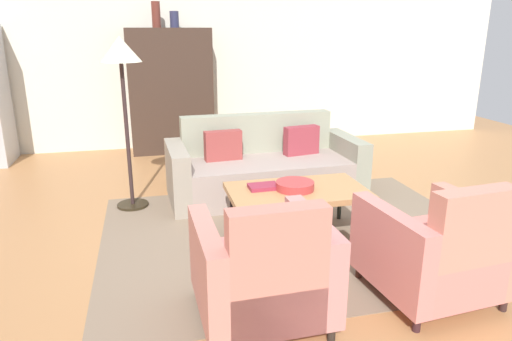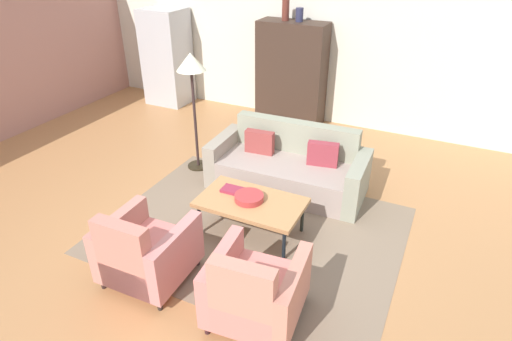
% 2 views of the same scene
% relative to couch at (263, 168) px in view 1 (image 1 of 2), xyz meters
% --- Properties ---
extents(ground_plane, '(11.58, 11.58, 0.00)m').
position_rel_couch_xyz_m(ground_plane, '(-0.16, -1.29, -0.29)').
color(ground_plane, '#B67E4C').
extents(wall_back, '(9.65, 0.12, 2.80)m').
position_rel_couch_xyz_m(wall_back, '(-0.16, 2.53, 1.11)').
color(wall_back, silver).
rests_on(wall_back, ground).
extents(area_rug, '(3.40, 2.60, 0.01)m').
position_rel_couch_xyz_m(area_rug, '(0.00, -1.14, -0.28)').
color(area_rug, '#836F5A').
rests_on(area_rug, ground).
extents(couch, '(2.13, 0.97, 0.86)m').
position_rel_couch_xyz_m(couch, '(0.00, 0.00, 0.00)').
color(couch, '#A19086').
rests_on(couch, ground).
extents(coffee_table, '(1.20, 0.70, 0.45)m').
position_rel_couch_xyz_m(coffee_table, '(0.00, -1.19, 0.12)').
color(coffee_table, black).
rests_on(coffee_table, ground).
extents(armchair_left, '(0.82, 0.82, 0.88)m').
position_rel_couch_xyz_m(armchair_left, '(-0.60, -2.35, 0.06)').
color(armchair_left, '#352D14').
rests_on(armchair_left, ground).
extents(armchair_right, '(0.87, 0.87, 0.88)m').
position_rel_couch_xyz_m(armchair_right, '(0.61, -2.35, 0.06)').
color(armchair_right, '#3A1F16').
rests_on(armchair_right, ground).
extents(fruit_bowl, '(0.33, 0.33, 0.07)m').
position_rel_couch_xyz_m(fruit_bowl, '(-0.02, -1.19, 0.19)').
color(fruit_bowl, '#B03536').
rests_on(fruit_bowl, coffee_table).
extents(book_stack, '(0.26, 0.18, 0.03)m').
position_rel_couch_xyz_m(book_stack, '(-0.28, -1.10, 0.18)').
color(book_stack, maroon).
rests_on(book_stack, coffee_table).
extents(cabinet, '(1.20, 0.51, 1.80)m').
position_rel_couch_xyz_m(cabinet, '(-0.86, 2.18, 0.61)').
color(cabinet, '#3A2A20').
rests_on(cabinet, ground).
extents(vase_tall, '(0.12, 0.12, 0.35)m').
position_rel_couch_xyz_m(vase_tall, '(-1.01, 2.18, 1.69)').
color(vase_tall, brown).
rests_on(vase_tall, cabinet).
extents(vase_round, '(0.13, 0.13, 0.22)m').
position_rel_couch_xyz_m(vase_round, '(-0.76, 2.18, 1.62)').
color(vase_round, '#2C2E4C').
rests_on(vase_round, cabinet).
extents(floor_lamp, '(0.40, 0.40, 1.72)m').
position_rel_couch_xyz_m(floor_lamp, '(-1.43, -0.09, 1.16)').
color(floor_lamp, black).
rests_on(floor_lamp, ground).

